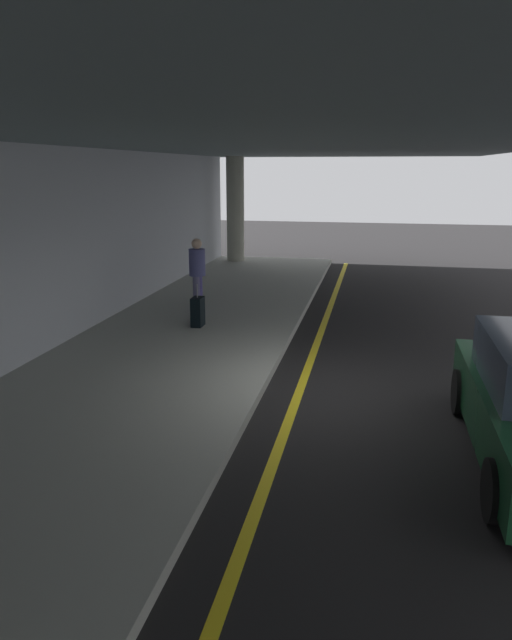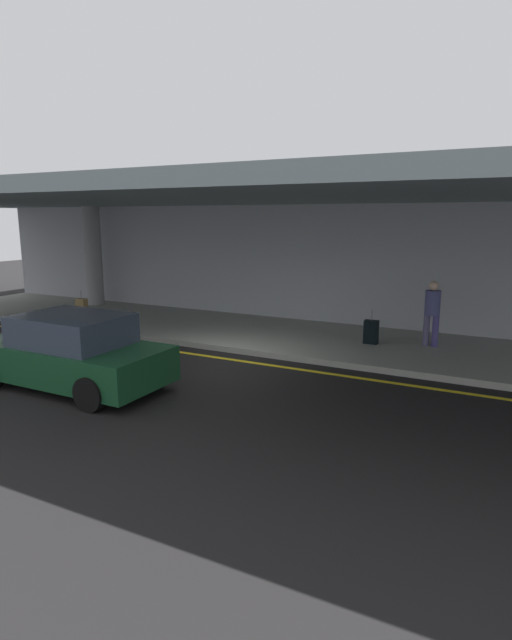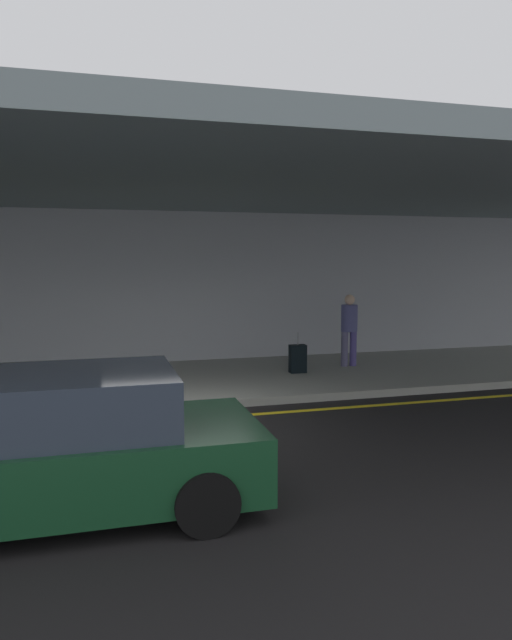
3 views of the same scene
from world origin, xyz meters
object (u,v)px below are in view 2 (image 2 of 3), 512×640
Objects in this scene: traveler_with_luggage at (432,309)px; suitcase_upright_primary at (82,308)px; support_column_far_left at (93,256)px; suitcase_upright_secondary at (371,332)px; car_dark_green at (71,353)px.

suitcase_upright_primary is (-10.88, -1.23, -0.65)m from traveler_with_luggage.
support_column_far_left is 3.03m from suitcase_upright_primary.
car_dark_green is at bearing -102.62° from suitcase_upright_secondary.
suitcase_upright_secondary is at bearing 55.39° from car_dark_green.
suitcase_upright_secondary is at bearing 27.29° from suitcase_upright_primary.
car_dark_green reaches higher than suitcase_upright_primary.
suitcase_upright_primary is at bearing -55.26° from support_column_far_left.
support_column_far_left is 2.17× the size of traveler_with_luggage.
suitcase_upright_primary is (-4.84, 4.97, -0.25)m from car_dark_green.
suitcase_upright_primary is at bearing 138.25° from car_dark_green.
support_column_far_left reaches higher than car_dark_green.
suitcase_upright_secondary is (-1.42, -0.43, -0.65)m from traveler_with_luggage.
car_dark_green is 8.67m from traveler_with_luggage.
car_dark_green is 2.44× the size of traveler_with_luggage.
suitcase_upright_primary is at bearing -149.18° from suitcase_upright_secondary.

